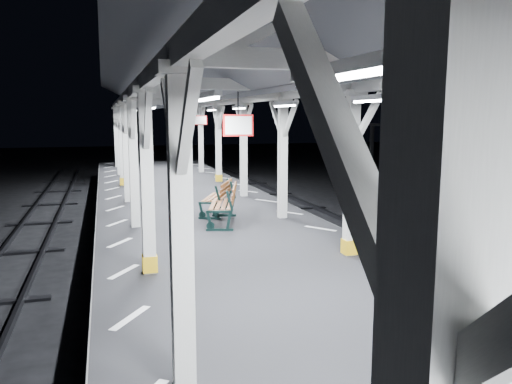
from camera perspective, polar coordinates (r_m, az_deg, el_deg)
name	(u,v)px	position (r m, az deg, el deg)	size (l,w,h in m)	color
ground	(292,360)	(8.33, 4.18, -18.60)	(120.00, 120.00, 0.00)	black
platform	(293,330)	(8.11, 4.22, -15.46)	(6.00, 50.00, 1.00)	black
hazard_stripes_left	(131,318)	(7.44, -14.15, -13.76)	(1.00, 48.00, 0.01)	silver
hazard_stripes_right	(428,284)	(9.05, 19.10, -9.89)	(1.00, 48.00, 0.01)	silver
canopy	(296,63)	(7.42, 4.65, 14.47)	(5.40, 49.00, 4.65)	silver
bench_mid	(226,203)	(13.17, -3.45, -1.27)	(1.20, 2.00, 1.02)	black
bench_far	(219,196)	(14.52, -4.21, -0.51)	(1.30, 1.86, 0.95)	black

